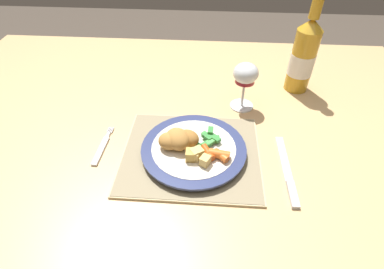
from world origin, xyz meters
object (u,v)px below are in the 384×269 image
Objects in this scene: fork at (102,148)px; bottle at (303,56)px; table_knife at (288,175)px; wine_glass at (245,76)px; dinner_plate at (194,150)px; dining_table at (174,145)px.

bottle is (0.53, 0.31, 0.11)m from fork.
table_knife is at bearing -7.30° from fork.
wine_glass is at bearing -147.84° from bottle.
table_knife is 1.58× the size of wine_glass.
wine_glass is at bearing 58.71° from dinner_plate.
dining_table is 7.03× the size of table_knife.
fork is at bearing -149.38° from bottle.
wine_glass is at bearing 29.85° from fork.
dining_table is 6.06× the size of dinner_plate.
wine_glass is (0.36, 0.20, 0.10)m from fork.
dining_table is at bearing 121.49° from dinner_plate.
fork is 1.00× the size of wine_glass.
dinner_plate is at bearing -58.51° from dining_table.
wine_glass reaches higher than dinner_plate.
bottle is at bearing 77.33° from table_knife.
table_knife reaches higher than fork.
table_knife is (0.28, -0.16, 0.07)m from dining_table.
dinner_plate is 0.26m from wine_glass.
fork is at bearing 178.91° from dinner_plate.
dinner_plate is at bearing 166.37° from table_knife.
dinner_plate is 0.23m from table_knife.
wine_glass reaches higher than fork.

